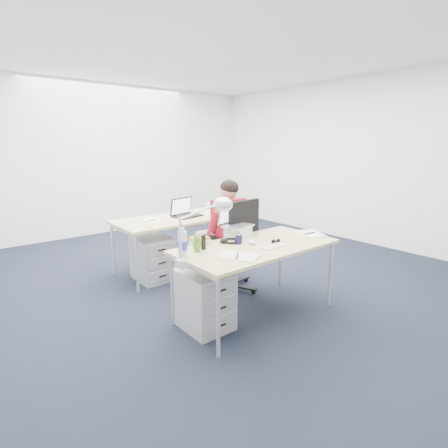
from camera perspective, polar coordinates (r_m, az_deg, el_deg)
The scene contains 24 objects.
floor at distance 4.44m, azimuth 1.18°, elevation -9.44°, with size 7.00×7.00×0.00m, color black.
room at distance 4.10m, azimuth 1.30°, elevation 13.28°, with size 6.02×7.02×2.80m.
desk_near at distance 3.42m, azimuth 5.32°, elevation -4.17°, with size 1.60×0.80×0.73m.
desk_far at distance 4.70m, azimuth -7.84°, elevation 0.46°, with size 1.60×0.80×0.73m.
office_chair at distance 4.12m, azimuth 1.13°, elevation -6.64°, with size 0.76×0.76×1.09m.
seated_person at distance 4.13m, azimuth -0.75°, elevation -1.63°, with size 0.47×0.74×1.29m.
drawer_pedestal_near at distance 3.33m, azimuth -3.32°, elevation -12.16°, with size 0.40×0.50×0.55m, color #AFB3B5.
drawer_pedestal_far at distance 4.53m, azimuth -11.65°, elevation -5.51°, with size 0.40×0.50×0.55m, color #AFB3B5.
silver_laptop at distance 3.66m, azimuth 2.30°, elevation 0.37°, with size 0.31×0.24×0.33m, color silver, non-canonical shape.
wireless_keyboard at distance 3.36m, azimuth 8.10°, elevation -3.65°, with size 0.26×0.11×0.01m, color white.
computer_mouse at distance 3.44m, azimuth 4.60°, elevation -2.96°, with size 0.06×0.10×0.04m, color white.
headphones at distance 3.49m, azimuth 1.17°, elevation -2.66°, with size 0.24×0.18×0.04m, color black, non-canonical shape.
can_koozie at distance 3.43m, azimuth 2.41°, elevation -2.39°, with size 0.06×0.06×0.11m, color #181441.
water_bottle at distance 3.04m, azimuth -6.77°, elevation -2.98°, with size 0.08×0.08×0.26m, color silver.
bear_figurine at distance 3.18m, azimuth -4.41°, elevation -3.06°, with size 0.09×0.07×0.17m, color #317C21, non-canonical shape.
book_stack at distance 3.40m, azimuth -3.96°, elevation -2.76°, with size 0.18×0.13×0.08m, color silver.
cordless_phone at distance 3.24m, azimuth -3.36°, elevation -2.99°, with size 0.04×0.02×0.14m, color black.
papers_left at distance 3.04m, azimuth 2.46°, elevation -5.33°, with size 0.22×0.32×0.01m, color #FFEA93.
papers_right at distance 3.91m, azimuth 14.02°, elevation -1.56°, with size 0.22×0.31×0.01m, color #FFEA93.
sunglasses at distance 3.52m, azimuth 8.45°, elevation -2.81°, with size 0.11×0.05×0.02m, color black, non-canonical shape.
desk_lamp at distance 2.81m, azimuth -4.34°, elevation -1.14°, with size 0.48×0.18×0.55m, color silver, non-canonical shape.
dark_laptop at distance 4.72m, azimuth -5.99°, elevation 2.77°, with size 0.36×0.35×0.26m, color black, non-canonical shape.
far_cup at distance 5.28m, azimuth -2.56°, elevation 2.94°, with size 0.06×0.06×0.09m, color white.
far_papers at distance 4.55m, azimuth -11.41°, elevation 0.55°, with size 0.19×0.27×0.01m, color white.
Camera 1 is at (-2.66, -3.13, 1.68)m, focal length 28.00 mm.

